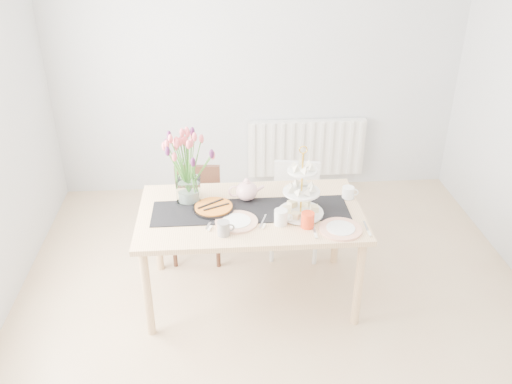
{
  "coord_description": "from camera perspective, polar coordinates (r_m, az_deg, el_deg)",
  "views": [
    {
      "loc": [
        -0.39,
        -2.88,
        2.72
      ],
      "look_at": [
        -0.15,
        0.4,
        0.93
      ],
      "focal_mm": 38.0,
      "sensor_mm": 36.0,
      "label": 1
    }
  ],
  "objects": [
    {
      "name": "chair_brown",
      "position": [
        4.58,
        -6.16,
        -1.44
      ],
      "size": [
        0.42,
        0.42,
        0.77
      ],
      "rotation": [
        0.0,
        0.0,
        -0.08
      ],
      "color": "#391E14",
      "rests_on": "ground"
    },
    {
      "name": "mug_orange",
      "position": [
        3.68,
        5.45,
        -2.95
      ],
      "size": [
        0.12,
        0.12,
        0.11
      ],
      "primitive_type": "cylinder",
      "rotation": [
        0.0,
        0.0,
        1.08
      ],
      "color": "#EC3D1A",
      "rests_on": "dining_table"
    },
    {
      "name": "chair_white",
      "position": [
        4.61,
        4.2,
        -1.03
      ],
      "size": [
        0.45,
        0.45,
        0.78
      ],
      "rotation": [
        0.0,
        0.0,
        -0.17
      ],
      "color": "silver",
      "rests_on": "ground"
    },
    {
      "name": "mug_grey",
      "position": [
        3.59,
        -3.44,
        -3.85
      ],
      "size": [
        0.09,
        0.09,
        0.1
      ],
      "primitive_type": "cylinder",
      "rotation": [
        0.0,
        0.0,
        0.14
      ],
      "color": "gray",
      "rests_on": "dining_table"
    },
    {
      "name": "plate_right",
      "position": [
        3.7,
        8.89,
        -3.88
      ],
      "size": [
        0.3,
        0.3,
        0.02
      ],
      "primitive_type": "cylinder",
      "rotation": [
        0.0,
        0.0,
        -0.03
      ],
      "color": "silver",
      "rests_on": "dining_table"
    },
    {
      "name": "plate_left",
      "position": [
        3.73,
        -2.07,
        -3.16
      ],
      "size": [
        0.37,
        0.37,
        0.02
      ],
      "primitive_type": "cylinder",
      "rotation": [
        0.0,
        0.0,
        -0.32
      ],
      "color": "white",
      "rests_on": "dining_table"
    },
    {
      "name": "tulip_vase",
      "position": [
        3.87,
        -7.3,
        3.63
      ],
      "size": [
        0.64,
        0.64,
        0.55
      ],
      "rotation": [
        0.0,
        0.0,
        -0.22
      ],
      "color": "silver",
      "rests_on": "dining_table"
    },
    {
      "name": "teapot",
      "position": [
        3.97,
        -0.99,
        0.12
      ],
      "size": [
        0.26,
        0.21,
        0.17
      ],
      "primitive_type": null,
      "rotation": [
        0.0,
        0.0,
        0.01
      ],
      "color": "white",
      "rests_on": "dining_table"
    },
    {
      "name": "dining_table",
      "position": [
        3.91,
        -0.57,
        -2.98
      ],
      "size": [
        1.6,
        0.9,
        0.75
      ],
      "color": "tan",
      "rests_on": "ground"
    },
    {
      "name": "cream_jug",
      "position": [
        4.07,
        9.66,
        -0.06
      ],
      "size": [
        0.1,
        0.1,
        0.09
      ],
      "primitive_type": "cylinder",
      "rotation": [
        0.0,
        0.0,
        -0.13
      ],
      "color": "white",
      "rests_on": "dining_table"
    },
    {
      "name": "room_shell",
      "position": [
        3.23,
        3.15,
        2.46
      ],
      "size": [
        4.5,
        4.5,
        4.5
      ],
      "color": "tan",
      "rests_on": "ground"
    },
    {
      "name": "tart_tin",
      "position": [
        3.88,
        -4.48,
        -1.71
      ],
      "size": [
        0.3,
        0.3,
        0.04
      ],
      "rotation": [
        0.0,
        0.0,
        0.17
      ],
      "color": "black",
      "rests_on": "dining_table"
    },
    {
      "name": "radiator",
      "position": [
        5.62,
        5.3,
        4.66
      ],
      "size": [
        1.2,
        0.08,
        0.6
      ],
      "primitive_type": "cube",
      "color": "white",
      "rests_on": "room_shell"
    },
    {
      "name": "mug_white",
      "position": [
        3.7,
        2.63,
        -2.67
      ],
      "size": [
        0.1,
        0.1,
        0.11
      ],
      "primitive_type": "cylinder",
      "rotation": [
        0.0,
        0.0,
        -0.15
      ],
      "color": "white",
      "rests_on": "dining_table"
    },
    {
      "name": "table_runner",
      "position": [
        3.87,
        -0.58,
        -1.97
      ],
      "size": [
        1.4,
        0.35,
        0.01
      ],
      "primitive_type": "cube",
      "color": "black",
      "rests_on": "dining_table"
    },
    {
      "name": "cake_stand",
      "position": [
        3.78,
        4.78,
        -0.58
      ],
      "size": [
        0.32,
        0.32,
        0.47
      ],
      "rotation": [
        0.0,
        0.0,
        0.21
      ],
      "color": "gold",
      "rests_on": "dining_table"
    }
  ]
}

